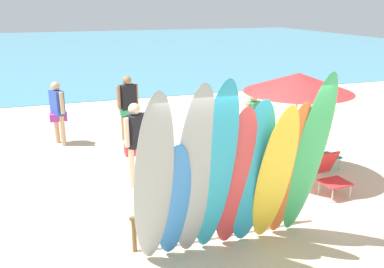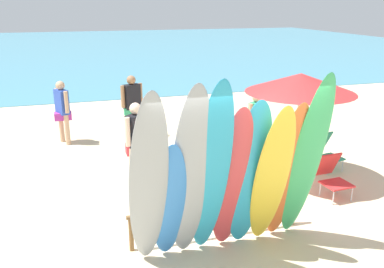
{
  "view_description": "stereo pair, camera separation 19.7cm",
  "coord_description": "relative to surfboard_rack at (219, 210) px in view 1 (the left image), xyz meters",
  "views": [
    {
      "loc": [
        -2.19,
        -5.27,
        3.53
      ],
      "look_at": [
        0.0,
        1.34,
        1.29
      ],
      "focal_mm": 38.36,
      "sensor_mm": 36.0,
      "label": 1
    },
    {
      "loc": [
        -2.0,
        -5.33,
        3.53
      ],
      "look_at": [
        0.0,
        1.34,
        1.29
      ],
      "focal_mm": 38.36,
      "sensor_mm": 36.0,
      "label": 2
    }
  ],
  "objects": [
    {
      "name": "surfboard_rack",
      "position": [
        0.0,
        0.0,
        0.0
      ],
      "size": [
        2.8,
        0.07,
        0.58
      ],
      "color": "brown",
      "rests_on": "ground"
    },
    {
      "name": "surfboard_orange_7",
      "position": [
        0.91,
        -0.44,
        0.68
      ],
      "size": [
        0.54,
        0.67,
        2.29
      ],
      "primitive_type": "ellipsoid",
      "rotation": [
        0.25,
        0.0,
        0.04
      ],
      "color": "orange",
      "rests_on": "ground"
    },
    {
      "name": "beach_chair_red",
      "position": [
        2.58,
        0.77,
        -0.03
      ],
      "size": [
        0.55,
        0.74,
        0.81
      ],
      "rotation": [
        0.0,
        0.0,
        0.08
      ],
      "color": "#B7B7BC",
      "rests_on": "ground"
    },
    {
      "name": "surfboard_green_8",
      "position": [
        1.18,
        -0.5,
        0.88
      ],
      "size": [
        0.55,
        0.79,
        2.69
      ],
      "primitive_type": "ellipsoid",
      "rotation": [
        0.26,
        0.0,
        0.05
      ],
      "color": "#38B266",
      "rests_on": "ground"
    },
    {
      "name": "surfboard_red_4",
      "position": [
        0.03,
        -0.48,
        0.69
      ],
      "size": [
        0.56,
        0.69,
        2.31
      ],
      "primitive_type": "ellipsoid",
      "rotation": [
        0.26,
        0.0,
        0.02
      ],
      "color": "#D13D42",
      "rests_on": "ground"
    },
    {
      "name": "surfboard_blue_1",
      "position": [
        -0.88,
        -0.52,
        0.5
      ],
      "size": [
        0.49,
        0.73,
        1.93
      ],
      "primitive_type": "ellipsoid",
      "rotation": [
        0.33,
        0.0,
        -0.03
      ],
      "color": "#337AD1",
      "rests_on": "ground"
    },
    {
      "name": "ocean_water",
      "position": [
        0.0,
        30.02,
        -0.45
      ],
      "size": [
        60.0,
        40.0,
        0.02
      ],
      "primitive_type": "cube",
      "color": "teal",
      "rests_on": "ground"
    },
    {
      "name": "beach_chair_blue",
      "position": [
        3.24,
        1.99,
        -0.04
      ],
      "size": [
        0.61,
        0.79,
        0.8
      ],
      "rotation": [
        0.0,
        0.0,
        0.16
      ],
      "color": "#B7B7BC",
      "rests_on": "ground"
    },
    {
      "name": "beach_umbrella",
      "position": [
        2.27,
        1.58,
        1.58
      ],
      "size": [
        2.14,
        2.14,
        2.23
      ],
      "color": "silver",
      "rests_on": "ground"
    },
    {
      "name": "ground",
      "position": [
        0.0,
        14.0,
        -0.46
      ],
      "size": [
        60.0,
        60.0,
        0.0
      ],
      "primitive_type": "plane",
      "color": "beige"
    },
    {
      "name": "beachgoer_midbeach",
      "position": [
        2.12,
        3.18,
        0.41
      ],
      "size": [
        0.5,
        0.37,
        1.52
      ],
      "rotation": [
        0.0,
        0.0,
        0.57
      ],
      "color": "tan",
      "rests_on": "ground"
    },
    {
      "name": "beachgoer_near_rack",
      "position": [
        -2.26,
        5.41,
        0.49
      ],
      "size": [
        0.43,
        0.57,
        1.65
      ],
      "rotation": [
        0.0,
        0.0,
        2.03
      ],
      "color": "tan",
      "rests_on": "ground"
    },
    {
      "name": "surfboard_teal_3",
      "position": [
        -0.33,
        -0.62,
        0.9
      ],
      "size": [
        0.54,
        0.96,
        2.73
      ],
      "primitive_type": "ellipsoid",
      "rotation": [
        0.31,
        0.0,
        -0.03
      ],
      "color": "#289EC6",
      "rests_on": "ground"
    },
    {
      "name": "surfboard_yellow_6",
      "position": [
        0.58,
        -0.59,
        0.71
      ],
      "size": [
        0.59,
        0.91,
        2.34
      ],
      "primitive_type": "ellipsoid",
      "rotation": [
        0.33,
        0.0,
        -0.1
      ],
      "color": "yellow",
      "rests_on": "ground"
    },
    {
      "name": "surfboard_grey_0",
      "position": [
        -1.18,
        -0.67,
        0.87
      ],
      "size": [
        0.52,
        1.0,
        2.66
      ],
      "primitive_type": "ellipsoid",
      "rotation": [
        0.33,
        0.0,
        -0.02
      ],
      "color": "#999EA3",
      "rests_on": "ground"
    },
    {
      "name": "surfboard_grey_2",
      "position": [
        -0.62,
        -0.62,
        0.88
      ],
      "size": [
        0.55,
        0.91,
        2.69
      ],
      "primitive_type": "ellipsoid",
      "rotation": [
        0.3,
        0.0,
        -0.04
      ],
      "color": "#999EA3",
      "rests_on": "ground"
    },
    {
      "name": "surfboard_teal_5",
      "position": [
        0.29,
        -0.49,
        0.73
      ],
      "size": [
        0.59,
        0.67,
        2.38
      ],
      "primitive_type": "ellipsoid",
      "rotation": [
        0.24,
        0.0,
        -0.02
      ],
      "color": "#289EC6",
      "rests_on": "ground"
    },
    {
      "name": "beachgoer_strolling",
      "position": [
        -0.84,
        2.34,
        0.51
      ],
      "size": [
        0.49,
        0.47,
        1.69
      ],
      "rotation": [
        0.0,
        0.0,
        0.76
      ],
      "color": "beige",
      "rests_on": "ground"
    },
    {
      "name": "beachgoer_photographing",
      "position": [
        -0.48,
        5.3,
        0.53
      ],
      "size": [
        0.6,
        0.38,
        1.71
      ],
      "rotation": [
        0.0,
        0.0,
        0.41
      ],
      "color": "#9E704C",
      "rests_on": "ground"
    }
  ]
}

